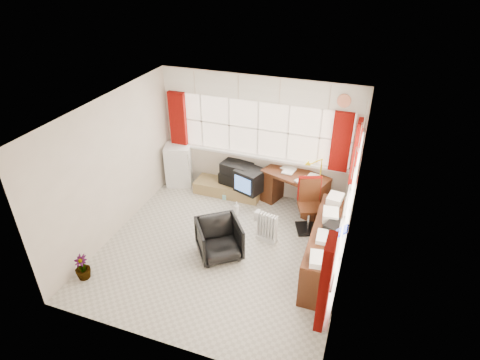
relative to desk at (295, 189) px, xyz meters
The scene contains 20 objects.
ground 1.98m from the desk, 116.02° to the right, with size 4.00×4.00×0.00m, color beige.
room_walls 2.23m from the desk, 116.02° to the right, with size 4.00×4.00×4.00m.
window_back 1.03m from the desk, 166.81° to the left, with size 3.70×0.12×3.60m.
window_right 2.13m from the desk, 57.95° to the right, with size 0.12×3.70×3.60m.
curtains 1.34m from the desk, 84.88° to the right, with size 3.83×3.83×1.15m.
overhead_cabinets 2.00m from the desk, 80.47° to the right, with size 3.98×3.98×0.48m.
desk is the anchor object (origin of this frame).
desk_lamp 0.77m from the desk, ahead, with size 0.15×0.13×0.42m.
task_chair 0.71m from the desk, 55.85° to the right, with size 0.55×0.57×1.01m.
office_chair 2.05m from the desk, 114.35° to the right, with size 0.69×0.71×0.65m, color black.
radiator 1.26m from the desk, 99.22° to the right, with size 0.40×0.23×0.56m.
credenza 1.78m from the desk, 60.40° to the right, with size 0.50×2.00×0.85m.
file_tray 1.84m from the desk, 57.59° to the right, with size 0.26×0.34×0.11m, color black.
tv_bench 1.43m from the desk, behind, with size 1.40×0.50×0.25m, color tan.
crt_tv 0.90m from the desk, behind, with size 0.64×0.61×0.46m.
hifi_stack 1.24m from the desk, behind, with size 0.72×0.54×0.47m.
mini_fridge 2.56m from the desk, behind, with size 0.68×0.68×0.91m.
spray_bottle_a 1.21m from the desk, 144.76° to the right, with size 0.11×0.11×0.29m, color white.
spray_bottle_b 1.44m from the desk, 169.87° to the right, with size 0.08×0.08×0.18m, color #8DD3D0.
flower_vase 4.08m from the desk, 130.58° to the right, with size 0.24×0.24×0.43m, color black.
Camera 1 is at (2.09, -4.93, 4.57)m, focal length 30.00 mm.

